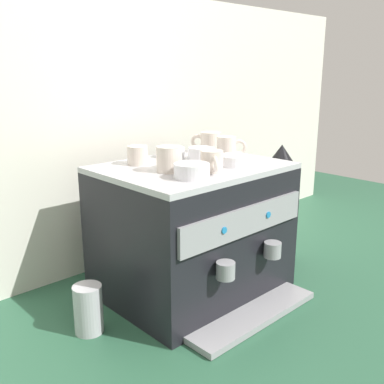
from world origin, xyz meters
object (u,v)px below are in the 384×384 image
Objects in this scene: ceramic_cup_1 at (210,142)px; ceramic_bowl_2 at (192,171)px; ceramic_cup_2 at (212,161)px; ceramic_bowl_1 at (234,161)px; ceramic_cup_3 at (170,159)px; ceramic_bowl_0 at (172,152)px; ceramic_cup_0 at (227,147)px; ceramic_cup_4 at (138,155)px; milk_pitcher at (88,309)px; ceramic_bowl_3 at (201,154)px; coffee_grinder at (279,200)px; espresso_machine at (193,230)px.

ceramic_cup_1 is 0.43m from ceramic_bowl_2.
ceramic_bowl_1 is (0.12, 0.02, -0.02)m from ceramic_cup_2.
ceramic_bowl_0 is at bearing 47.31° from ceramic_cup_3.
ceramic_cup_0 reaches higher than ceramic_cup_4.
ceramic_bowl_1 reaches higher than milk_pitcher.
ceramic_bowl_1 is 1.12× the size of ceramic_bowl_3.
ceramic_cup_3 reaches higher than ceramic_cup_0.
ceramic_bowl_0 is (-0.13, 0.15, -0.02)m from ceramic_cup_0.
ceramic_cup_4 is (-0.10, 0.25, -0.00)m from ceramic_cup_2.
ceramic_bowl_0 is 0.62× the size of milk_pitcher.
ceramic_cup_2 reaches higher than ceramic_bowl_3.
ceramic_cup_0 is 0.20× the size of coffee_grinder.
milk_pitcher is (-0.29, 0.03, -0.42)m from ceramic_cup_3.
ceramic_cup_3 is 0.73× the size of milk_pitcher.
milk_pitcher is (-0.41, 0.02, -0.15)m from espresso_machine.
ceramic_cup_2 reaches higher than milk_pitcher.
ceramic_bowl_1 is (0.21, -0.08, -0.02)m from ceramic_cup_3.
ceramic_bowl_1 reaches higher than coffee_grinder.
ceramic_cup_2 is at bearing -149.08° from ceramic_cup_0.
ceramic_bowl_2 is (-0.17, -0.28, 0.00)m from ceramic_bowl_0.
ceramic_cup_1 is at bearing 72.41° from ceramic_cup_0.
ceramic_cup_3 is at bearing -6.41° from milk_pitcher.
ceramic_bowl_3 is (0.21, -0.09, -0.01)m from ceramic_cup_4.
ceramic_bowl_1 is (0.06, -0.25, -0.00)m from ceramic_bowl_0.
ceramic_bowl_3 is 0.20× the size of coffee_grinder.
ceramic_bowl_1 is 0.23× the size of coffee_grinder.
ceramic_bowl_2 is at bearing -120.82° from ceramic_bowl_0.
ceramic_cup_1 is at bearing 62.85° from ceramic_bowl_1.
ceramic_cup_0 is at bearing -48.02° from ceramic_bowl_0.
ceramic_bowl_2 is at bearing -168.98° from coffee_grinder.
ceramic_bowl_1 reaches higher than espresso_machine.
milk_pitcher is (-0.28, 0.14, -0.40)m from ceramic_bowl_2.
ceramic_cup_2 is (-0.24, -0.24, -0.01)m from ceramic_cup_1.
ceramic_cup_1 reaches higher than ceramic_bowl_0.
ceramic_cup_1 reaches higher than ceramic_cup_2.
ceramic_bowl_3 is (-0.12, -0.08, -0.02)m from ceramic_cup_1.
ceramic_bowl_1 is at bearing -45.42° from espresso_machine.
ceramic_bowl_1 is (0.09, -0.10, 0.24)m from espresso_machine.
ceramic_bowl_2 is 0.23× the size of coffee_grinder.
ceramic_bowl_3 is at bearing -146.44° from ceramic_cup_1.
ceramic_bowl_1 is at bearing -46.75° from ceramic_cup_4.
ceramic_cup_2 reaches higher than ceramic_bowl_1.
ceramic_bowl_1 is at bearing -117.15° from ceramic_cup_1.
ceramic_cup_0 is at bearing -23.90° from ceramic_cup_4.
ceramic_bowl_2 is (-0.30, -0.13, -0.02)m from ceramic_cup_0.
ceramic_cup_4 is 1.02× the size of ceramic_bowl_0.
ceramic_cup_0 is 0.13m from ceramic_bowl_1.
coffee_grinder is (0.27, -0.14, -0.25)m from ceramic_cup_1.
ceramic_bowl_1 is (-0.08, -0.10, -0.02)m from ceramic_cup_0.
milk_pitcher is (-0.58, 0.01, -0.41)m from ceramic_cup_0.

